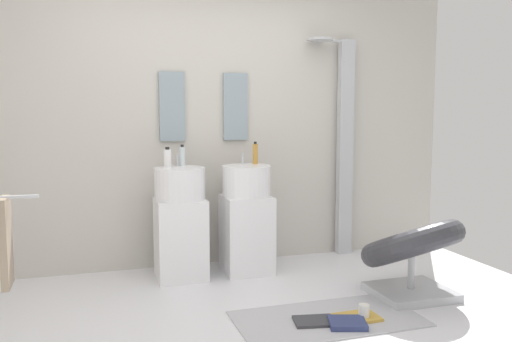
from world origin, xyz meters
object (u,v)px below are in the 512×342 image
at_px(coffee_mug, 364,312).
at_px(soap_bottle_amber, 255,154).
at_px(towel_rack, 0,246).
at_px(lounge_chair, 412,250).
at_px(pedestal_sink_left, 180,222).
at_px(shower_column, 344,143).
at_px(pedestal_sink_right, 247,218).
at_px(soap_bottle_white, 167,158).
at_px(magazine_charcoal, 314,321).
at_px(magazine_ochre, 357,317).
at_px(soap_bottle_clear, 182,156).
at_px(magazine_navy, 347,323).

bearing_deg(coffee_mug, soap_bottle_amber, 102.69).
bearing_deg(towel_rack, lounge_chair, 2.93).
relative_size(pedestal_sink_left, shower_column, 0.50).
xyz_separation_m(pedestal_sink_right, soap_bottle_white, (-0.66, 0.02, 0.53)).
distance_m(magazine_charcoal, magazine_ochre, 0.30).
bearing_deg(magazine_charcoal, coffee_mug, 2.24).
distance_m(shower_column, towel_rack, 3.17).
height_order(magazine_ochre, soap_bottle_white, soap_bottle_white).
distance_m(towel_rack, soap_bottle_clear, 1.78).
height_order(magazine_charcoal, magazine_ochre, same).
height_order(towel_rack, soap_bottle_white, soap_bottle_white).
xyz_separation_m(towel_rack, magazine_navy, (2.02, -0.23, -0.60)).
distance_m(pedestal_sink_left, pedestal_sink_right, 0.57).
xyz_separation_m(magazine_charcoal, soap_bottle_amber, (0.02, 1.33, 0.99)).
height_order(magazine_navy, soap_bottle_clear, soap_bottle_clear).
relative_size(shower_column, soap_bottle_clear, 11.47).
xyz_separation_m(lounge_chair, soap_bottle_white, (-1.65, 0.99, 0.65)).
height_order(pedestal_sink_right, towel_rack, pedestal_sink_right).
height_order(soap_bottle_amber, soap_bottle_clear, soap_bottle_amber).
relative_size(pedestal_sink_right, towel_rack, 1.08).
bearing_deg(shower_column, lounge_chair, -93.16).
bearing_deg(pedestal_sink_right, shower_column, 15.27).
distance_m(soap_bottle_white, soap_bottle_amber, 0.78).
relative_size(shower_column, towel_rack, 2.16).
bearing_deg(shower_column, towel_rack, -153.57).
bearing_deg(coffee_mug, pedestal_sink_right, 108.23).
height_order(shower_column, soap_bottle_clear, shower_column).
distance_m(magazine_ochre, soap_bottle_clear, 1.93).
bearing_deg(magazine_navy, soap_bottle_white, 142.12).
bearing_deg(pedestal_sink_right, pedestal_sink_left, 180.00).
relative_size(pedestal_sink_left, soap_bottle_white, 6.09).
bearing_deg(magazine_navy, pedestal_sink_right, 119.09).
xyz_separation_m(magazine_charcoal, coffee_mug, (0.34, -0.05, 0.04)).
relative_size(pedestal_sink_left, magazine_navy, 4.36).
bearing_deg(towel_rack, pedestal_sink_right, 32.31).
relative_size(pedestal_sink_left, pedestal_sink_right, 1.00).
xyz_separation_m(pedestal_sink_left, pedestal_sink_right, (0.57, 0.00, 0.00)).
bearing_deg(magazine_charcoal, soap_bottle_white, 131.50).
relative_size(pedestal_sink_right, coffee_mug, 10.20).
bearing_deg(soap_bottle_white, soap_bottle_clear, 37.86).
bearing_deg(magazine_navy, soap_bottle_amber, 114.03).
distance_m(lounge_chair, magazine_ochre, 0.75).
bearing_deg(towel_rack, soap_bottle_clear, 45.21).
height_order(shower_column, magazine_charcoal, shower_column).
relative_size(magazine_ochre, soap_bottle_amber, 1.47).
bearing_deg(shower_column, soap_bottle_white, -171.15).
bearing_deg(lounge_chair, magazine_navy, -152.53).
xyz_separation_m(shower_column, magazine_ochre, (-0.68, -1.55, -1.06)).
xyz_separation_m(towel_rack, magazine_charcoal, (1.84, -0.12, -0.61)).
xyz_separation_m(lounge_chair, coffee_mug, (-0.57, -0.31, -0.29)).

